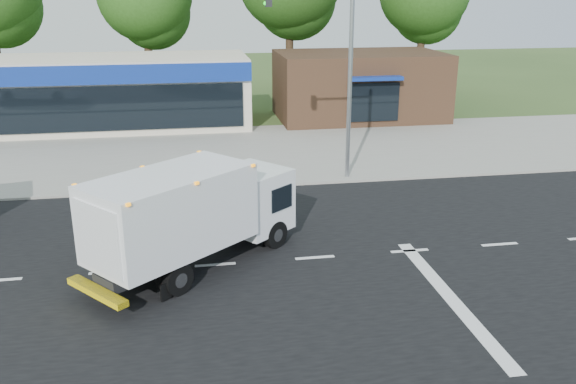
# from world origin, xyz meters

# --- Properties ---
(ground) EXTENTS (120.00, 120.00, 0.00)m
(ground) POSITION_xyz_m (0.00, 0.00, 0.00)
(ground) COLOR #385123
(ground) RESTS_ON ground
(road_asphalt) EXTENTS (60.00, 14.00, 0.02)m
(road_asphalt) POSITION_xyz_m (0.00, 0.00, 0.00)
(road_asphalt) COLOR black
(road_asphalt) RESTS_ON ground
(sidewalk) EXTENTS (60.00, 2.40, 0.12)m
(sidewalk) POSITION_xyz_m (0.00, 8.20, 0.06)
(sidewalk) COLOR gray
(sidewalk) RESTS_ON ground
(parking_apron) EXTENTS (60.00, 9.00, 0.02)m
(parking_apron) POSITION_xyz_m (0.00, 14.00, 0.01)
(parking_apron) COLOR gray
(parking_apron) RESTS_ON ground
(lane_markings) EXTENTS (55.20, 7.00, 0.01)m
(lane_markings) POSITION_xyz_m (1.35, -1.35, 0.02)
(lane_markings) COLOR silver
(lane_markings) RESTS_ON road_asphalt
(ems_box_truck) EXTENTS (6.57, 6.05, 3.03)m
(ems_box_truck) POSITION_xyz_m (-3.60, -0.02, 1.75)
(ems_box_truck) COLOR black
(ems_box_truck) RESTS_ON ground
(emergency_worker) EXTENTS (0.76, 0.65, 1.88)m
(emergency_worker) POSITION_xyz_m (-5.38, -0.55, 0.92)
(emergency_worker) COLOR tan
(emergency_worker) RESTS_ON ground
(retail_strip_mall) EXTENTS (18.00, 6.20, 4.00)m
(retail_strip_mall) POSITION_xyz_m (-9.00, 19.93, 2.01)
(retail_strip_mall) COLOR beige
(retail_strip_mall) RESTS_ON ground
(brown_storefront) EXTENTS (10.00, 6.70, 4.00)m
(brown_storefront) POSITION_xyz_m (7.00, 19.98, 2.00)
(brown_storefront) COLOR #382316
(brown_storefront) RESTS_ON ground
(traffic_signal_pole) EXTENTS (3.51, 0.25, 8.00)m
(traffic_signal_pole) POSITION_xyz_m (2.35, 7.60, 4.92)
(traffic_signal_pole) COLOR gray
(traffic_signal_pole) RESTS_ON ground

